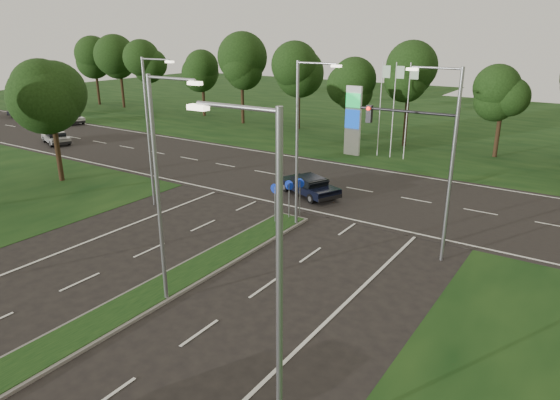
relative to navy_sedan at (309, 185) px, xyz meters
The scene contains 18 objects.
ground 21.10m from the navy_sedan, 86.31° to the right, with size 160.00×160.00×0.00m, color black.
verge_far 33.99m from the navy_sedan, 87.71° to the left, with size 160.00×50.00×0.02m, color black.
cross_road 3.33m from the navy_sedan, 65.34° to the left, with size 160.00×12.00×0.02m, color black.
median_kerb 17.11m from the navy_sedan, 85.44° to the right, with size 2.00×26.00×0.12m, color slate.
streetlight_median_near 15.85m from the navy_sedan, 81.09° to the right, with size 2.53×0.22×9.00m.
streetlight_median_far 7.09m from the navy_sedan, 64.92° to the right, with size 2.53×0.22×9.00m.
streetlight_left_far 10.82m from the navy_sedan, 134.59° to the right, with size 2.53×0.22×9.00m.
streetlight_right_far 12.16m from the navy_sedan, 26.39° to the right, with size 2.53×0.22×9.00m.
streetlight_right_near 22.02m from the navy_sedan, 61.92° to the right, with size 2.53×0.22×9.00m.
traffic_signal 9.90m from the navy_sedan, 19.60° to the right, with size 5.10×0.42×7.00m.
median_signs 4.94m from the navy_sedan, 73.68° to the right, with size 1.16×1.76×2.38m.
gas_pylon 12.50m from the navy_sedan, 101.43° to the left, with size 5.80×1.26×8.00m.
tree_left_far 18.80m from the navy_sedan, 156.74° to the right, with size 5.20×5.20×8.86m.
treeline_far 19.92m from the navy_sedan, 85.58° to the left, with size 6.00×6.00×9.90m.
navy_sedan is the anchor object (origin of this frame).
far_car_a 28.50m from the navy_sedan, behind, with size 4.48×3.05×1.19m.
far_car_b 38.05m from the navy_sedan, 167.94° to the left, with size 4.65×3.05×1.24m.
far_car_c 45.87m from the navy_sedan, behind, with size 5.19×3.78×1.38m.
Camera 1 is at (14.58, -6.37, 10.44)m, focal length 32.00 mm.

